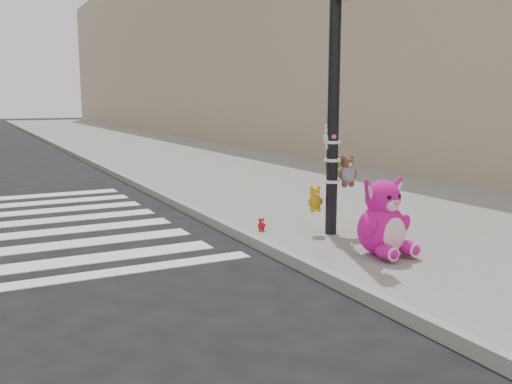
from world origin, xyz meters
TOP-DOWN VIEW (x-y plane):
  - ground at (0.00, 0.00)m, footprint 120.00×120.00m
  - sidewalk_near at (5.00, 10.00)m, footprint 7.00×80.00m
  - curb_edge at (1.55, 10.00)m, footprint 0.12×80.00m
  - bld_near at (10.50, 20.00)m, footprint 5.00×60.00m
  - signal_pole at (2.63, 1.82)m, footprint 0.70×0.50m
  - pink_bunny at (2.52, 0.57)m, footprint 0.70×0.75m
  - red_teddy at (1.80, 2.40)m, footprint 0.13×0.09m

SIDE VIEW (x-z plane):
  - ground at x=0.00m, z-range 0.00..0.00m
  - sidewalk_near at x=5.00m, z-range 0.00..0.14m
  - curb_edge at x=1.55m, z-range -0.01..0.15m
  - red_teddy at x=1.80m, z-range 0.14..0.33m
  - pink_bunny at x=2.52m, z-range 0.05..1.03m
  - signal_pole at x=2.63m, z-range -0.26..3.74m
  - bld_near at x=10.50m, z-range 0.00..10.00m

